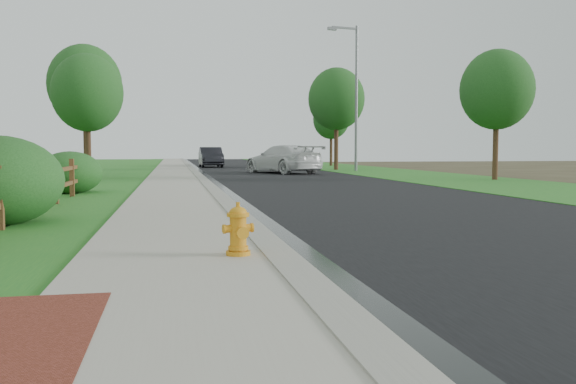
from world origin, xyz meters
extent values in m
plane|color=#332D1C|center=(0.00, 0.00, 0.00)|extent=(120.00, 120.00, 0.00)
cube|color=black|center=(4.60, 35.00, 0.01)|extent=(8.00, 90.00, 0.02)
cube|color=gray|center=(0.40, 35.00, 0.06)|extent=(0.40, 90.00, 0.12)
cube|color=black|center=(0.75, 35.00, 0.02)|extent=(0.50, 90.00, 0.00)
cube|color=#9F988A|center=(-0.90, 35.00, 0.05)|extent=(2.20, 90.00, 0.10)
cube|color=#1B6121|center=(-2.80, 35.00, 0.03)|extent=(1.60, 90.00, 0.06)
cube|color=#1B6121|center=(-8.00, 35.00, 0.02)|extent=(9.00, 90.00, 0.04)
cube|color=#1B6121|center=(11.50, 35.00, 0.02)|extent=(6.00, 90.00, 0.04)
cube|color=#4C2519|center=(-3.60, 7.60, 0.55)|extent=(0.12, 0.12, 1.10)
cube|color=#4C2519|center=(-3.60, 10.00, 0.55)|extent=(0.12, 0.12, 1.10)
cube|color=#4C2519|center=(-3.60, 12.40, 0.55)|extent=(0.12, 0.12, 1.10)
cube|color=#4C2519|center=(-3.60, 14.80, 0.55)|extent=(0.12, 0.12, 1.10)
cube|color=#4C2519|center=(-3.60, 6.40, 0.45)|extent=(0.08, 2.35, 0.10)
cube|color=#4C2519|center=(-3.60, 6.40, 0.85)|extent=(0.08, 2.35, 0.10)
cube|color=#4C2519|center=(-3.60, 8.80, 0.45)|extent=(0.08, 2.35, 0.10)
cube|color=#4C2519|center=(-3.60, 8.80, 0.85)|extent=(0.08, 2.35, 0.10)
cube|color=#4C2519|center=(-3.60, 11.20, 0.45)|extent=(0.08, 2.35, 0.10)
cube|color=#4C2519|center=(-3.60, 11.20, 0.85)|extent=(0.08, 2.35, 0.10)
cube|color=#4C2519|center=(-3.60, 13.60, 0.45)|extent=(0.08, 2.35, 0.10)
cube|color=#4C2519|center=(-3.60, 13.60, 0.85)|extent=(0.08, 2.35, 0.10)
cylinder|color=orange|center=(-0.10, 1.94, 0.13)|extent=(0.29, 0.29, 0.05)
cylinder|color=orange|center=(-0.10, 1.94, 0.36)|extent=(0.20, 0.20, 0.45)
cylinder|color=orange|center=(-0.10, 1.94, 0.19)|extent=(0.24, 0.24, 0.04)
cylinder|color=orange|center=(-0.10, 1.94, 0.58)|extent=(0.27, 0.27, 0.04)
ellipsoid|color=orange|center=(-0.10, 1.94, 0.60)|extent=(0.22, 0.22, 0.16)
cylinder|color=orange|center=(-0.10, 1.94, 0.70)|extent=(0.05, 0.05, 0.06)
cylinder|color=orange|center=(-0.07, 1.81, 0.38)|extent=(0.15, 0.13, 0.13)
cylinder|color=orange|center=(-0.24, 1.91, 0.42)|extent=(0.13, 0.12, 0.10)
cylinder|color=orange|center=(0.04, 1.97, 0.42)|extent=(0.13, 0.12, 0.10)
imported|color=silver|center=(5.24, 28.52, 0.81)|extent=(4.26, 5.87, 1.58)
imported|color=black|center=(6.64, 38.90, 0.77)|extent=(2.85, 4.72, 1.50)
imported|color=black|center=(2.00, 41.30, 0.78)|extent=(1.71, 4.64, 1.52)
cylinder|color=slate|center=(10.31, 31.04, 4.45)|extent=(0.18, 0.18, 8.89)
cube|color=slate|center=(9.53, 30.89, 8.70)|extent=(1.77, 0.45, 0.12)
cube|color=slate|center=(8.66, 30.72, 8.60)|extent=(0.57, 0.32, 0.18)
ellipsoid|color=brown|center=(-3.90, 6.55, 0.41)|extent=(1.26, 0.95, 0.83)
ellipsoid|color=#194217|center=(-3.90, 14.00, 0.65)|extent=(2.46, 2.46, 1.30)
cylinder|color=#3C2418|center=(-4.62, 23.82, 1.72)|extent=(0.24, 0.24, 3.44)
ellipsoid|color=#194217|center=(-4.62, 23.82, 3.93)|extent=(3.21, 3.21, 3.54)
cylinder|color=#3C2418|center=(13.00, 19.22, 1.73)|extent=(0.24, 0.24, 3.46)
ellipsoid|color=#194217|center=(13.00, 19.22, 3.95)|extent=(3.16, 3.16, 3.48)
cylinder|color=#3C2418|center=(-5.40, 28.97, 2.10)|extent=(0.29, 0.29, 4.21)
ellipsoid|color=#194217|center=(-5.40, 28.97, 4.81)|extent=(3.88, 3.88, 4.27)
cylinder|color=#3C2418|center=(9.66, 33.33, 2.03)|extent=(0.28, 0.28, 4.06)
ellipsoid|color=#194217|center=(9.66, 33.33, 4.64)|extent=(3.67, 3.67, 4.04)
cylinder|color=#3C2418|center=(11.87, 43.00, 1.67)|extent=(0.23, 0.23, 3.35)
ellipsoid|color=#194217|center=(11.87, 43.00, 3.82)|extent=(2.96, 2.96, 3.25)
camera|label=1|loc=(-0.86, -5.24, 1.36)|focal=38.00mm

